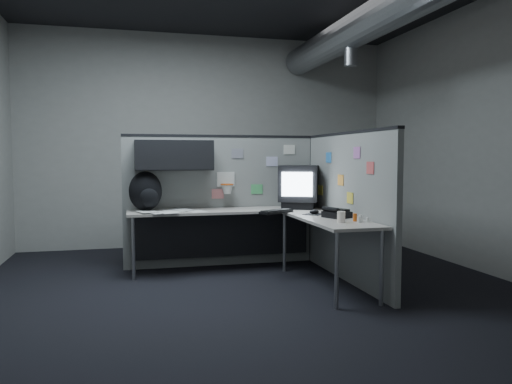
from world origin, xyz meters
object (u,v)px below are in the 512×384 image
object	(u,v)px
desk	(252,222)
backpack	(146,192)
monitor	(299,186)
phone	(336,214)
keyboard	(276,211)

from	to	relation	value
desk	backpack	world-z (taller)	backpack
desk	monitor	size ratio (longest dim) A/B	3.81
desk	phone	xyz separation A→B (m)	(0.71, -0.77, 0.16)
backpack	monitor	bearing A→B (deg)	3.52
desk	backpack	size ratio (longest dim) A/B	5.01
monitor	desk	bearing A→B (deg)	179.41
monitor	backpack	bearing A→B (deg)	155.69
phone	backpack	size ratio (longest dim) A/B	0.65
desk	phone	size ratio (longest dim) A/B	7.73
phone	backpack	distance (m)	2.20
monitor	phone	world-z (taller)	monitor
desk	keyboard	xyz separation A→B (m)	(0.23, -0.21, 0.13)
monitor	backpack	distance (m)	1.83
keyboard	backpack	world-z (taller)	backpack
keyboard	desk	bearing A→B (deg)	152.67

